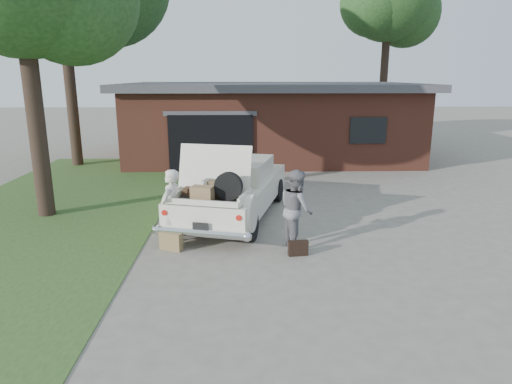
{
  "coord_description": "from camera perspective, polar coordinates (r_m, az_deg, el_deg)",
  "views": [
    {
      "loc": [
        -0.29,
        -9.31,
        3.65
      ],
      "look_at": [
        0.0,
        0.6,
        1.1
      ],
      "focal_mm": 32.0,
      "sensor_mm": 36.0,
      "label": 1
    }
  ],
  "objects": [
    {
      "name": "suitcase_right",
      "position": [
        9.58,
        5.28,
        -7.0
      ],
      "size": [
        0.43,
        0.19,
        0.32
      ],
      "primitive_type": "cube",
      "rotation": [
        0.0,
        0.0,
        0.14
      ],
      "color": "black",
      "rests_on": "ground"
    },
    {
      "name": "grass_strip",
      "position": [
        13.85,
        -23.72,
        -2.06
      ],
      "size": [
        6.0,
        16.0,
        0.02
      ],
      "primitive_type": "cube",
      "color": "#2D4C1E",
      "rests_on": "ground"
    },
    {
      "name": "woman_left",
      "position": [
        10.13,
        -10.59,
        -1.92
      ],
      "size": [
        0.56,
        0.7,
        1.69
      ],
      "primitive_type": "imported",
      "rotation": [
        0.0,
        0.0,
        -1.86
      ],
      "color": "silver",
      "rests_on": "ground"
    },
    {
      "name": "suitcase_left",
      "position": [
        9.99,
        -10.58,
        -6.07
      ],
      "size": [
        0.53,
        0.36,
        0.39
      ],
      "primitive_type": "cube",
      "rotation": [
        0.0,
        0.0,
        -0.43
      ],
      "color": "olive",
      "rests_on": "ground"
    },
    {
      "name": "sedan",
      "position": [
        11.97,
        -2.92,
        0.44
      ],
      "size": [
        3.22,
        5.51,
        2.12
      ],
      "rotation": [
        0.0,
        0.0,
        -0.25
      ],
      "color": "silver",
      "rests_on": "ground"
    },
    {
      "name": "house",
      "position": [
        20.92,
        1.83,
        8.99
      ],
      "size": [
        12.8,
        7.8,
        3.3
      ],
      "color": "brown",
      "rests_on": "ground"
    },
    {
      "name": "woman_right",
      "position": [
        9.82,
        5.1,
        -2.13
      ],
      "size": [
        0.84,
        0.97,
        1.72
      ],
      "primitive_type": "imported",
      "rotation": [
        0.0,
        0.0,
        1.82
      ],
      "color": "slate",
      "rests_on": "ground"
    },
    {
      "name": "ground",
      "position": [
        10.01,
        0.1,
        -6.97
      ],
      "size": [
        90.0,
        90.0,
        0.0
      ],
      "primitive_type": "plane",
      "color": "gray",
      "rests_on": "ground"
    },
    {
      "name": "tree_right",
      "position": [
        28.13,
        16.44,
        21.97
      ],
      "size": [
        5.89,
        5.12,
        10.52
      ],
      "color": "#38281E",
      "rests_on": "ground"
    }
  ]
}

